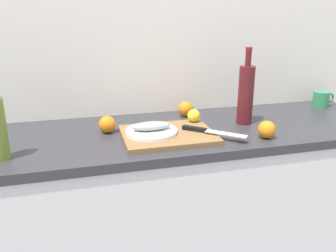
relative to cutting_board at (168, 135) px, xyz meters
name	(u,v)px	position (x,y,z in m)	size (l,w,h in m)	color
back_wall	(169,45)	(0.11, 0.40, 0.34)	(3.20, 0.05, 2.50)	white
kitchen_counter	(185,213)	(0.11, 0.08, -0.46)	(2.00, 0.60, 0.90)	white
cutting_board	(168,135)	(0.00, 0.00, 0.00)	(0.40, 0.31, 0.02)	olive
white_plate	(151,131)	(-0.07, 0.01, 0.02)	(0.22, 0.22, 0.01)	white
fish_fillet	(151,126)	(-0.07, 0.01, 0.04)	(0.17, 0.07, 0.04)	#999E99
chef_knife	(206,131)	(0.16, -0.04, 0.02)	(0.24, 0.21, 0.02)	silver
lemon_0	(194,116)	(0.16, 0.12, 0.04)	(0.06, 0.06, 0.06)	yellow
wine_bottle	(246,94)	(0.41, 0.09, 0.14)	(0.07, 0.07, 0.36)	#59191E
coffee_mug_0	(321,99)	(0.96, 0.26, 0.03)	(0.13, 0.09, 0.09)	#338C59
orange_0	(267,130)	(0.41, -0.12, 0.03)	(0.08, 0.08, 0.08)	orange
orange_1	(107,124)	(-0.25, 0.12, 0.03)	(0.08, 0.08, 0.08)	orange
orange_2	(186,109)	(0.17, 0.27, 0.03)	(0.08, 0.08, 0.08)	orange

